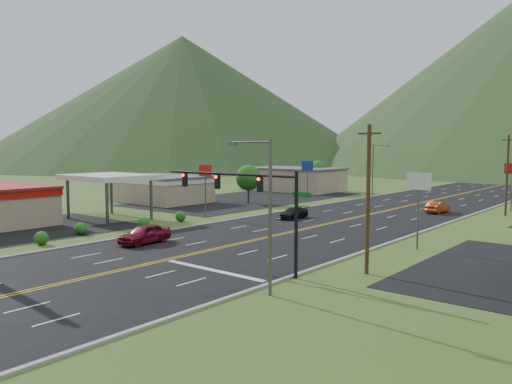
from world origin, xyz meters
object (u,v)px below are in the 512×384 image
Objects in this scene: traffic_signal at (249,193)px; streetlight_east at (266,206)px; car_red_near at (145,234)px; gas_canopy at (109,178)px; car_red_far at (438,207)px; car_dark_mid at (293,213)px; streetlight_west at (374,166)px.

traffic_signal is 6.17m from streetlight_east.
car_red_near is (-17.62, 5.03, -4.33)m from streetlight_east.
car_red_near is at bearing -24.14° from gas_canopy.
car_dark_mid is at bearing 59.26° from car_red_far.
gas_canopy is 22.22m from car_dark_mid.
car_dark_mid is at bearing -79.39° from streetlight_west.
car_red_far is (28.12, 30.22, -4.14)m from gas_canopy.
streetlight_west is (-18.16, 56.00, -0.15)m from traffic_signal.
car_dark_mid is (-16.51, 26.08, -4.51)m from streetlight_east.
gas_canopy reaches higher than car_red_far.
car_red_near is at bearing -94.30° from car_dark_mid.
streetlight_west reaches higher than gas_canopy.
streetlight_west is 25.55m from car_red_far.
car_red_far is at bearing 47.05° from gas_canopy.
traffic_signal is 2.95× the size of car_red_far.
car_dark_mid is (16.67, 14.08, -4.20)m from gas_canopy.
streetlight_east is at bearing 101.44° from car_red_far.
streetlight_east and streetlight_west have the same top height.
traffic_signal reaches higher than car_red_far.
car_dark_mid is 19.79m from car_red_far.
gas_canopy is 2.18× the size of car_dark_mid.
gas_canopy is (-28.48, 8.00, -0.46)m from traffic_signal.
car_red_near is (5.24, -54.97, -4.33)m from streetlight_west.
car_dark_mid is 1.03× the size of car_red_far.
traffic_signal is 29.59m from gas_canopy.
streetlight_east is 42.75m from car_red_far.
streetlight_west is 55.39m from car_red_near.
streetlight_west is 34.81m from car_dark_mid.
car_red_far reaches higher than car_dark_mid.
gas_canopy is 2.01× the size of car_red_near.
gas_canopy reaches higher than car_dark_mid.
car_red_near is (-12.93, 1.03, -4.48)m from traffic_signal.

